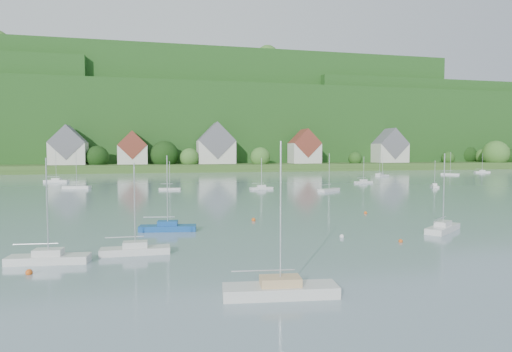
# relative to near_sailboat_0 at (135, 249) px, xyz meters

# --- Properties ---
(far_shore_strip) EXTENTS (600.00, 60.00, 3.00)m
(far_shore_strip) POSITION_rel_near_sailboat_0_xyz_m (22.29, 164.70, 1.08)
(far_shore_strip) COLOR #32501E
(far_shore_strip) RESTS_ON ground
(forested_ridge) EXTENTS (620.00, 181.22, 69.89)m
(forested_ridge) POSITION_rel_near_sailboat_0_xyz_m (22.69, 233.27, 22.47)
(forested_ridge) COLOR #164215
(forested_ridge) RESTS_ON ground
(village_building_0) EXTENTS (14.00, 10.40, 16.00)m
(village_building_0) POSITION_rel_near_sailboat_0_xyz_m (-32.71, 151.70, 9.09)
(village_building_0) COLOR silver
(village_building_0) RESTS_ON far_shore_strip
(village_building_1) EXTENTS (12.00, 9.36, 14.00)m
(village_building_1) POSITION_rel_near_sailboat_0_xyz_m (-7.71, 153.70, 8.33)
(village_building_1) COLOR silver
(village_building_1) RESTS_ON far_shore_strip
(village_building_2) EXTENTS (16.00, 11.44, 18.00)m
(village_building_2) POSITION_rel_near_sailboat_0_xyz_m (27.29, 152.70, 9.85)
(village_building_2) COLOR silver
(village_building_2) RESTS_ON far_shore_strip
(village_building_3) EXTENTS (13.00, 10.40, 15.50)m
(village_building_3) POSITION_rel_near_sailboat_0_xyz_m (67.29, 150.70, 9.01)
(village_building_3) COLOR silver
(village_building_3) RESTS_ON far_shore_strip
(village_building_4) EXTENTS (15.00, 10.40, 16.50)m
(village_building_4) POSITION_rel_near_sailboat_0_xyz_m (112.29, 154.70, 9.17)
(village_building_4) COLOR silver
(village_building_4) RESTS_ON far_shore_strip
(near_sailboat_0) EXTENTS (5.60, 1.59, 7.55)m
(near_sailboat_0) POSITION_rel_near_sailboat_0_xyz_m (0.00, 0.00, 0.00)
(near_sailboat_0) COLOR silver
(near_sailboat_0) RESTS_ON ground
(near_sailboat_1) EXTENTS (6.13, 2.52, 8.04)m
(near_sailboat_1) POSITION_rel_near_sailboat_0_xyz_m (2.88, 10.09, 0.01)
(near_sailboat_1) COLOR #174B93
(near_sailboat_1) RESTS_ON ground
(near_sailboat_2) EXTENTS (6.90, 2.66, 9.08)m
(near_sailboat_2) POSITION_rel_near_sailboat_0_xyz_m (8.76, -12.78, 0.05)
(near_sailboat_2) COLOR silver
(near_sailboat_2) RESTS_ON ground
(near_sailboat_3) EXTENTS (5.95, 4.98, 8.25)m
(near_sailboat_3) POSITION_rel_near_sailboat_0_xyz_m (31.28, 3.25, 0.02)
(near_sailboat_3) COLOR silver
(near_sailboat_3) RESTS_ON ground
(near_sailboat_6) EXTENTS (6.06, 2.25, 8.00)m
(near_sailboat_6) POSITION_rel_near_sailboat_0_xyz_m (-6.30, -1.51, 0.01)
(near_sailboat_6) COLOR silver
(near_sailboat_6) RESTS_ON ground
(mooring_buoy_0) EXTENTS (0.39, 0.39, 0.39)m
(mooring_buoy_0) POSITION_rel_near_sailboat_0_xyz_m (23.93, -0.67, -0.42)
(mooring_buoy_0) COLOR #DB5917
(mooring_buoy_0) RESTS_ON ground
(mooring_buoy_1) EXTENTS (0.45, 0.45, 0.45)m
(mooring_buoy_1) POSITION_rel_near_sailboat_0_xyz_m (19.45, 2.51, -0.42)
(mooring_buoy_1) COLOR silver
(mooring_buoy_1) RESTS_ON ground
(mooring_buoy_2) EXTENTS (0.43, 0.43, 0.43)m
(mooring_buoy_2) POSITION_rel_near_sailboat_0_xyz_m (29.46, 17.18, -0.42)
(mooring_buoy_2) COLOR #DB5917
(mooring_buoy_2) RESTS_ON ground
(mooring_buoy_3) EXTENTS (0.50, 0.50, 0.50)m
(mooring_buoy_3) POSITION_rel_near_sailboat_0_xyz_m (13.25, 14.53, -0.42)
(mooring_buoy_3) COLOR #DB5917
(mooring_buoy_3) RESTS_ON ground
(mooring_buoy_5) EXTENTS (0.48, 0.48, 0.48)m
(mooring_buoy_5) POSITION_rel_near_sailboat_0_xyz_m (-6.89, -4.49, -0.42)
(mooring_buoy_5) COLOR #DB5917
(mooring_buoy_5) RESTS_ON ground
(far_sailboat_cluster) EXTENTS (201.99, 65.10, 8.71)m
(far_sailboat_cluster) POSITION_rel_near_sailboat_0_xyz_m (31.54, 83.70, -0.05)
(far_sailboat_cluster) COLOR silver
(far_sailboat_cluster) RESTS_ON ground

